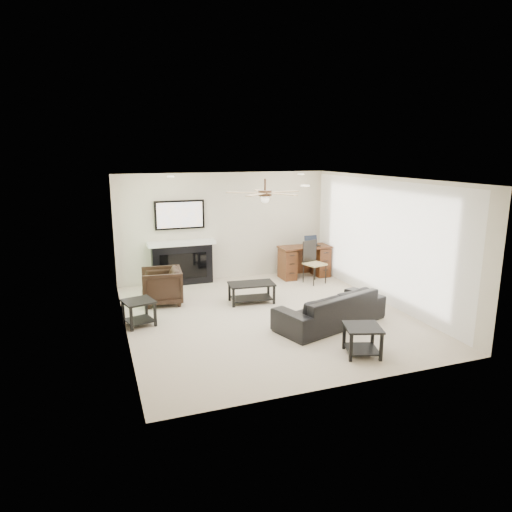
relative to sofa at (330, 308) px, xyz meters
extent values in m
plane|color=beige|center=(-0.89, 0.78, -0.30)|extent=(5.50, 5.50, 0.00)
cube|color=white|center=(-0.89, 0.78, 2.20)|extent=(5.00, 5.50, 0.04)
cube|color=beige|center=(-0.89, 3.53, 0.95)|extent=(5.00, 0.04, 2.50)
cube|color=beige|center=(-0.89, -1.97, 0.95)|extent=(5.00, 0.04, 2.50)
cube|color=beige|center=(-3.39, 0.78, 0.95)|extent=(0.04, 5.50, 2.50)
cube|color=beige|center=(1.61, 0.78, 0.95)|extent=(0.04, 5.50, 2.50)
cube|color=white|center=(1.56, 0.88, 0.93)|extent=(0.04, 5.10, 2.40)
cube|color=#93BC89|center=(-3.36, 2.33, 0.75)|extent=(0.04, 1.80, 2.10)
cylinder|color=#382619|center=(-0.89, 0.88, 1.95)|extent=(1.40, 1.40, 0.30)
imported|color=black|center=(0.00, 0.00, 0.00)|extent=(2.20, 1.38, 0.60)
imported|color=black|center=(-2.60, 2.15, 0.06)|extent=(0.85, 0.83, 0.71)
cube|color=black|center=(-0.90, 1.60, -0.10)|extent=(0.94, 0.59, 0.40)
cube|color=black|center=(-0.15, -1.25, -0.07)|extent=(0.65, 0.65, 0.45)
cube|color=black|center=(-3.15, 1.10, -0.07)|extent=(0.61, 0.61, 0.45)
cube|color=black|center=(-1.95, 3.36, 0.66)|extent=(1.52, 0.34, 1.91)
cube|color=#361A0D|center=(0.92, 2.97, 0.08)|extent=(1.22, 0.56, 0.76)
cube|color=black|center=(0.92, 2.42, 0.19)|extent=(0.52, 0.53, 0.97)
cube|color=black|center=(1.12, 2.95, 0.58)|extent=(0.33, 0.24, 0.23)
camera|label=1|loc=(-3.77, -6.66, 2.67)|focal=32.00mm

